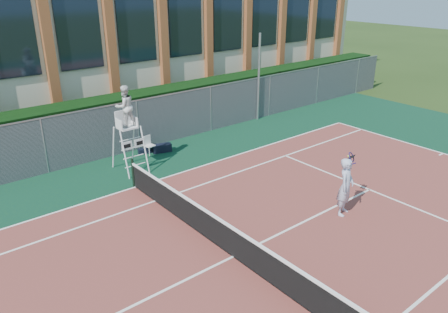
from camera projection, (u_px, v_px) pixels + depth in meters
ground at (233, 257)px, 11.92m from camera, size 120.00×120.00×0.00m
apron at (211, 241)px, 12.63m from camera, size 36.00×20.00×0.01m
tennis_court at (233, 257)px, 11.91m from camera, size 23.77×10.97×0.02m
tennis_net at (233, 241)px, 11.71m from camera, size 0.10×11.30×1.10m
fence at (94, 135)px, 17.80m from camera, size 40.00×0.06×2.20m
hedge at (83, 128)px, 18.66m from camera, size 40.00×1.40×2.20m
building at (16, 36)px, 23.19m from camera, size 45.00×10.60×8.22m
steel_pole at (259, 78)px, 22.58m from camera, size 0.12×0.12×4.51m
umpire_chair at (125, 109)px, 16.37m from camera, size 0.96×1.47×3.43m
plastic_chair at (148, 144)px, 18.69m from camera, size 0.42×0.42×0.80m
sports_bag_near at (162, 148)px, 19.00m from camera, size 0.89×0.55×0.35m
sports_bag_far at (145, 151)px, 18.87m from camera, size 0.60×0.35×0.22m
tennis_player at (346, 187)px, 13.71m from camera, size 1.10×0.80×1.91m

